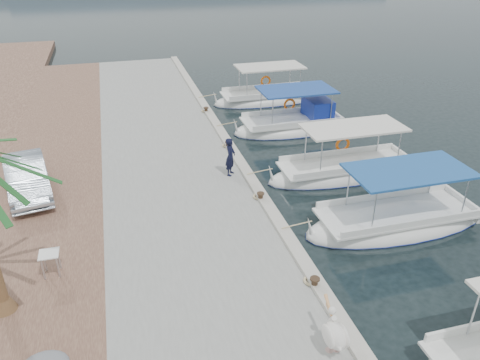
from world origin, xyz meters
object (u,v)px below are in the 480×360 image
at_px(fishing_caique_b, 396,223).
at_px(fisherman, 230,157).
at_px(parked_car, 27,177).
at_px(fishing_caique_c, 345,173).
at_px(fishing_caique_d, 293,126).
at_px(fishing_caique_e, 266,100).
at_px(pelican, 335,334).

bearing_deg(fishing_caique_b, fisherman, 137.35).
bearing_deg(parked_car, fishing_caique_c, -15.42).
relative_size(fishing_caique_c, fisherman, 4.42).
distance_m(fishing_caique_b, fisherman, 6.81).
relative_size(fishing_caique_d, fishing_caique_e, 0.95).
bearing_deg(fisherman, fishing_caique_b, -101.52).
bearing_deg(fishing_caique_e, fisherman, -115.77).
distance_m(fishing_caique_c, parked_car, 12.85).
distance_m(fishing_caique_b, parked_car, 13.71).
bearing_deg(fishing_caique_c, pelican, -118.33).
bearing_deg(fishing_caique_d, pelican, -107.70).
relative_size(fishing_caique_b, parked_car, 1.69).
bearing_deg(fishing_caique_c, fishing_caique_d, 92.20).
distance_m(fishing_caique_e, pelican, 20.22).
bearing_deg(fisherman, fishing_caique_c, -63.87).
bearing_deg(pelican, fisherman, 90.46).
bearing_deg(pelican, fishing_caique_c, 61.67).
bearing_deg(pelican, fishing_caique_d, 72.30).
xyz_separation_m(fishing_caique_c, parked_car, (-12.77, 0.95, 1.05)).
height_order(fishing_caique_b, fishing_caique_e, same).
xyz_separation_m(fishing_caique_d, pelican, (-4.71, -14.75, 0.83)).
distance_m(fishing_caique_d, parked_car, 13.43).
height_order(fishing_caique_d, fishing_caique_e, same).
xyz_separation_m(fishing_caique_d, parked_car, (-12.55, -4.67, 0.97)).
height_order(fishing_caique_b, fishing_caique_c, same).
xyz_separation_m(fishing_caique_b, fishing_caique_c, (0.07, 4.11, 0.00)).
xyz_separation_m(fishing_caique_c, fisherman, (-5.00, 0.44, 1.17)).
height_order(fishing_caique_b, pelican, fishing_caique_b).
bearing_deg(fishing_caique_e, parked_car, -142.91).
relative_size(fishing_caique_d, parked_car, 1.57).
distance_m(fishing_caique_c, fisherman, 5.15).
relative_size(pelican, fisherman, 0.84).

